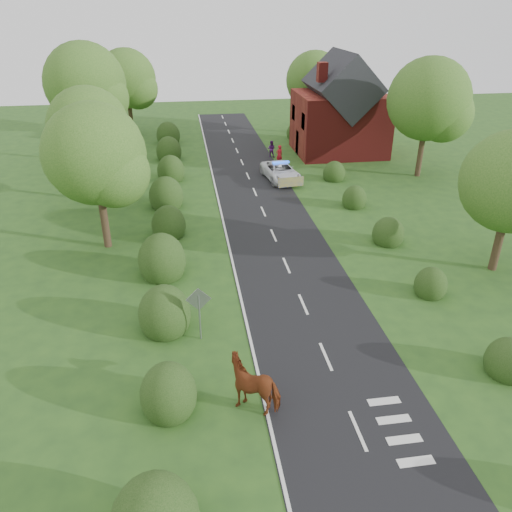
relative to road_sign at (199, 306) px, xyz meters
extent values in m
plane|color=#284C1D|center=(5.00, -2.00, -1.65)|extent=(120.00, 120.00, 0.00)
cube|color=black|center=(5.00, 13.00, -1.64)|extent=(6.00, 70.00, 0.02)
cube|color=white|center=(5.00, -6.00, -1.63)|extent=(0.12, 1.80, 0.01)
cube|color=white|center=(5.00, -2.00, -1.63)|extent=(0.12, 1.80, 0.01)
cube|color=white|center=(5.00, 2.00, -1.63)|extent=(0.12, 1.80, 0.01)
cube|color=white|center=(5.00, 6.00, -1.63)|extent=(0.12, 1.80, 0.01)
cube|color=white|center=(5.00, 10.00, -1.63)|extent=(0.12, 1.80, 0.01)
cube|color=white|center=(5.00, 14.00, -1.63)|extent=(0.12, 1.80, 0.01)
cube|color=white|center=(5.00, 18.00, -1.63)|extent=(0.12, 1.80, 0.01)
cube|color=white|center=(5.00, 22.00, -1.63)|extent=(0.12, 1.80, 0.01)
cube|color=white|center=(5.00, 26.00, -1.63)|extent=(0.12, 1.80, 0.01)
cube|color=white|center=(5.00, 30.00, -1.63)|extent=(0.12, 1.80, 0.01)
cube|color=white|center=(5.00, 34.00, -1.63)|extent=(0.12, 1.80, 0.01)
cube|color=white|center=(5.00, 38.00, -1.63)|extent=(0.12, 1.80, 0.01)
cube|color=white|center=(5.00, 42.00, -1.63)|extent=(0.12, 1.80, 0.01)
cube|color=white|center=(5.00, 46.00, -1.63)|extent=(0.12, 1.80, 0.01)
cube|color=white|center=(2.10, 13.00, -1.63)|extent=(0.12, 70.00, 0.01)
cube|color=white|center=(6.40, -7.50, -1.63)|extent=(1.20, 0.35, 0.01)
cube|color=white|center=(6.40, -6.60, -1.63)|extent=(1.20, 0.35, 0.01)
cube|color=white|center=(6.40, -5.70, -1.63)|extent=(1.20, 0.35, 0.01)
cube|color=white|center=(6.40, -4.80, -1.63)|extent=(1.20, 0.35, 0.01)
ellipsoid|color=#16350F|center=(-1.30, -4.00, -0.99)|extent=(2.00, 2.10, 2.40)
ellipsoid|color=#16350F|center=(-1.50, 1.00, -0.91)|extent=(2.30, 2.41, 2.70)
ellipsoid|color=#16350F|center=(-1.70, 6.00, -0.83)|extent=(2.50, 2.62, 3.00)
ellipsoid|color=#16350F|center=(-1.40, 11.00, -0.97)|extent=(2.10, 2.20, 2.50)
ellipsoid|color=#16350F|center=(-1.60, 16.00, -0.88)|extent=(2.40, 2.52, 2.80)
ellipsoid|color=#16350F|center=(-1.30, 22.00, -0.94)|extent=(2.20, 2.31, 2.60)
ellipsoid|color=#16350F|center=(-1.50, 28.00, -0.91)|extent=(2.30, 2.41, 2.70)
ellipsoid|color=#16350F|center=(-1.60, 34.00, -0.88)|extent=(2.40, 2.52, 2.80)
ellipsoid|color=#16350F|center=(11.70, -4.00, -1.10)|extent=(1.80, 1.89, 2.00)
ellipsoid|color=#16350F|center=(11.40, 2.00, -1.13)|extent=(1.60, 1.68, 1.90)
ellipsoid|color=#16350F|center=(11.60, 8.00, -1.08)|extent=(1.90, 2.00, 2.10)
ellipsoid|color=#16350F|center=(11.50, 14.00, -1.10)|extent=(1.70, 1.78, 2.00)
ellipsoid|color=#16350F|center=(11.80, 20.00, -1.10)|extent=(1.80, 1.89, 2.00)
ellipsoid|color=#16350F|center=(11.60, 34.00, -1.10)|extent=(1.70, 1.78, 2.00)
cylinder|color=#332316|center=(-5.00, 10.00, 0.33)|extent=(0.44, 0.44, 3.96)
sphere|color=#2A5519|center=(-5.00, 10.00, 3.93)|extent=(5.60, 5.60, 5.60)
sphere|color=olive|center=(-4.02, 9.44, 3.03)|extent=(3.92, 3.92, 3.92)
cylinder|color=#332316|center=(-6.50, 18.00, 0.22)|extent=(0.44, 0.44, 3.74)
sphere|color=#2A5519|center=(-6.50, 18.00, 3.62)|extent=(5.60, 5.60, 5.60)
sphere|color=olive|center=(-5.52, 17.44, 2.77)|extent=(3.92, 3.92, 3.92)
cylinder|color=#332316|center=(-8.00, 28.00, 0.77)|extent=(0.44, 0.44, 4.84)
sphere|color=#2A5519|center=(-8.00, 28.00, 5.17)|extent=(6.80, 6.80, 6.80)
sphere|color=olive|center=(-6.81, 27.32, 4.07)|extent=(4.76, 4.76, 4.76)
cylinder|color=#332316|center=(-5.50, 38.00, 0.44)|extent=(0.44, 0.44, 4.18)
sphere|color=#2A5519|center=(-5.50, 38.00, 4.24)|extent=(6.00, 6.00, 6.00)
sphere|color=olive|center=(-4.45, 37.40, 3.29)|extent=(4.20, 4.20, 4.20)
cylinder|color=#332316|center=(16.00, 4.00, 0.11)|extent=(0.44, 0.44, 3.52)
cylinder|color=#332316|center=(19.00, 20.00, 0.55)|extent=(0.44, 0.44, 4.40)
sphere|color=#2A5519|center=(19.00, 20.00, 4.55)|extent=(6.40, 6.40, 6.40)
sphere|color=olive|center=(20.12, 19.36, 3.55)|extent=(4.48, 4.48, 4.48)
cylinder|color=#332316|center=(14.00, 36.00, 0.33)|extent=(0.44, 0.44, 3.96)
sphere|color=#2A5519|center=(14.00, 36.00, 3.93)|extent=(6.00, 6.00, 6.00)
sphere|color=olive|center=(15.05, 35.40, 3.03)|extent=(4.20, 4.20, 4.20)
cylinder|color=gray|center=(0.00, 0.00, -0.55)|extent=(0.08, 0.08, 2.20)
cube|color=gray|center=(0.00, 0.00, 0.35)|extent=(1.06, 0.04, 1.06)
cube|color=maroon|center=(14.50, 28.00, 1.10)|extent=(8.00, 7.00, 5.50)
cube|color=black|center=(14.50, 28.00, 4.55)|extent=(5.94, 7.40, 5.94)
cube|color=maroon|center=(12.00, 26.00, 5.95)|extent=(0.80, 0.80, 1.60)
imported|color=maroon|center=(1.77, -4.18, -0.82)|extent=(2.64, 2.11, 1.66)
imported|color=silver|center=(7.50, 20.65, -0.97)|extent=(2.90, 5.20, 1.37)
cube|color=yellow|center=(7.82, 18.16, -1.03)|extent=(2.04, 0.32, 0.76)
cube|color=blue|center=(7.50, 20.65, -0.20)|extent=(1.39, 0.45, 0.14)
imported|color=#B21321|center=(8.21, 24.94, -0.79)|extent=(0.74, 0.62, 1.72)
imported|color=#521667|center=(7.92, 27.36, -0.88)|extent=(0.92, 0.84, 1.54)
camera|label=1|loc=(-0.23, -17.69, 11.32)|focal=35.00mm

